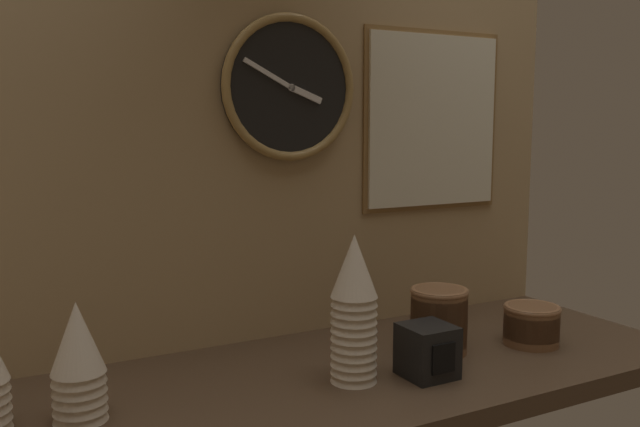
{
  "coord_description": "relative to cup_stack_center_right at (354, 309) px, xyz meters",
  "views": [
    {
      "loc": [
        -0.6,
        -1.12,
        0.48
      ],
      "look_at": [
        0.03,
        0.04,
        0.31
      ],
      "focal_mm": 38.0,
      "sensor_mm": 36.0,
      "label": 1
    }
  ],
  "objects": [
    {
      "name": "cup_stack_center_right",
      "position": [
        0.0,
        0.0,
        0.0
      ],
      "size": [
        0.09,
        0.09,
        0.28
      ],
      "color": "beige",
      "rests_on": "ground_plane"
    },
    {
      "name": "cup_stack_left",
      "position": [
        -0.48,
        0.06,
        -0.04
      ],
      "size": [
        0.09,
        0.09,
        0.2
      ],
      "color": "beige",
      "rests_on": "ground_plane"
    },
    {
      "name": "ground_plane",
      "position": [
        -0.04,
        0.07,
        -0.16
      ],
      "size": [
        1.6,
        0.56,
        0.04
      ],
      "primitive_type": "cube",
      "color": "#4C3826"
    },
    {
      "name": "menu_board",
      "position": [
        0.41,
        0.31,
        0.35
      ],
      "size": [
        0.4,
        0.01,
        0.44
      ],
      "color": "olive"
    },
    {
      "name": "bowl_stack_far_right",
      "position": [
        0.46,
        -0.0,
        -0.09
      ],
      "size": [
        0.12,
        0.12,
        0.09
      ],
      "color": "brown",
      "rests_on": "ground_plane"
    },
    {
      "name": "wall_tiled_back",
      "position": [
        -0.04,
        0.33,
        0.38
      ],
      "size": [
        1.6,
        0.03,
        1.05
      ],
      "color": "tan",
      "rests_on": "ground_plane"
    },
    {
      "name": "napkin_dispenser",
      "position": [
        0.14,
        -0.05,
        -0.09
      ],
      "size": [
        0.09,
        0.1,
        0.1
      ],
      "color": "black",
      "rests_on": "ground_plane"
    },
    {
      "name": "wall_clock",
      "position": [
        0.02,
        0.3,
        0.42
      ],
      "size": [
        0.32,
        0.03,
        0.32
      ],
      "color": "black"
    },
    {
      "name": "bowl_stack_right",
      "position": [
        0.24,
        0.06,
        -0.07
      ],
      "size": [
        0.12,
        0.12,
        0.14
      ],
      "color": "brown",
      "rests_on": "ground_plane"
    }
  ]
}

